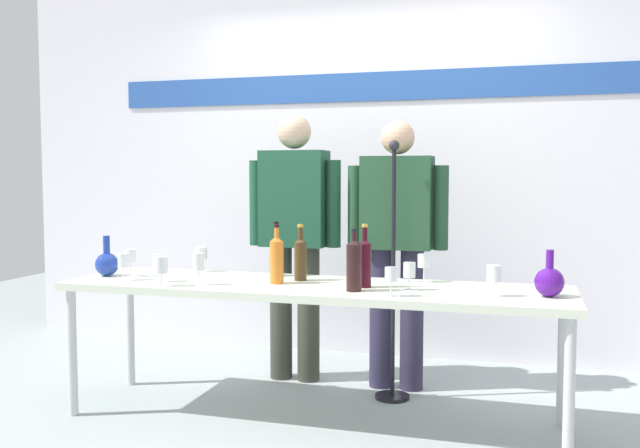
% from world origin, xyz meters
% --- Properties ---
extents(ground_plane, '(10.00, 10.00, 0.00)m').
position_xyz_m(ground_plane, '(0.00, 0.00, 0.00)').
color(ground_plane, '#9DA7A6').
extents(back_wall, '(5.51, 0.11, 3.00)m').
position_xyz_m(back_wall, '(0.00, 1.47, 1.50)').
color(back_wall, white).
rests_on(back_wall, ground).
extents(display_table, '(2.63, 0.67, 0.72)m').
position_xyz_m(display_table, '(0.00, 0.00, 0.67)').
color(display_table, silver).
rests_on(display_table, ground).
extents(decanter_blue_left, '(0.13, 0.13, 0.23)m').
position_xyz_m(decanter_blue_left, '(-1.20, -0.04, 0.80)').
color(decanter_blue_left, '#1F399D').
rests_on(decanter_blue_left, display_table).
extents(decanter_blue_right, '(0.14, 0.14, 0.22)m').
position_xyz_m(decanter_blue_right, '(1.17, -0.04, 0.80)').
color(decanter_blue_right, '#4F158E').
rests_on(decanter_blue_right, display_table).
extents(presenter_left, '(0.60, 0.22, 1.66)m').
position_xyz_m(presenter_left, '(-0.32, 0.69, 0.95)').
color(presenter_left, '#383A2F').
rests_on(presenter_left, ground).
extents(presenter_right, '(0.61, 0.22, 1.62)m').
position_xyz_m(presenter_right, '(0.32, 0.69, 0.92)').
color(presenter_right, '#2D2942').
rests_on(presenter_right, ground).
extents(wine_bottle_0, '(0.08, 0.08, 0.31)m').
position_xyz_m(wine_bottle_0, '(0.26, -0.14, 0.86)').
color(wine_bottle_0, black).
rests_on(wine_bottle_0, display_table).
extents(wine_bottle_1, '(0.07, 0.07, 0.31)m').
position_xyz_m(wine_bottle_1, '(-0.10, 0.11, 0.85)').
color(wine_bottle_1, '#453219').
rests_on(wine_bottle_1, display_table).
extents(wine_bottle_2, '(0.07, 0.07, 0.31)m').
position_xyz_m(wine_bottle_2, '(-0.28, 0.24, 0.85)').
color(wine_bottle_2, '#53301C').
rests_on(wine_bottle_2, display_table).
extents(wine_bottle_3, '(0.07, 0.07, 0.31)m').
position_xyz_m(wine_bottle_3, '(-0.19, -0.02, 0.86)').
color(wine_bottle_3, orange).
rests_on(wine_bottle_3, display_table).
extents(wine_bottle_4, '(0.07, 0.07, 0.32)m').
position_xyz_m(wine_bottle_4, '(0.28, -0.01, 0.86)').
color(wine_bottle_4, '#370B16').
rests_on(wine_bottle_4, display_table).
extents(wine_glass_left_0, '(0.06, 0.06, 0.15)m').
position_xyz_m(wine_glass_left_0, '(-0.82, -0.14, 0.83)').
color(wine_glass_left_0, white).
rests_on(wine_glass_left_0, display_table).
extents(wine_glass_left_1, '(0.06, 0.06, 0.15)m').
position_xyz_m(wine_glass_left_1, '(-1.06, -0.01, 0.84)').
color(wine_glass_left_1, white).
rests_on(wine_glass_left_1, display_table).
extents(wine_glass_left_2, '(0.06, 0.06, 0.17)m').
position_xyz_m(wine_glass_left_2, '(-0.56, -0.18, 0.84)').
color(wine_glass_left_2, white).
rests_on(wine_glass_left_2, display_table).
extents(wine_glass_left_3, '(0.07, 0.07, 0.15)m').
position_xyz_m(wine_glass_left_3, '(-0.72, -0.27, 0.83)').
color(wine_glass_left_3, white).
rests_on(wine_glass_left_3, display_table).
extents(wine_glass_left_4, '(0.06, 0.06, 0.15)m').
position_xyz_m(wine_glass_left_4, '(-1.02, -0.15, 0.83)').
color(wine_glass_left_4, white).
rests_on(wine_glass_left_4, display_table).
extents(wine_glass_left_5, '(0.07, 0.07, 0.14)m').
position_xyz_m(wine_glass_left_5, '(-0.77, 0.27, 0.83)').
color(wine_glass_left_5, white).
rests_on(wine_glass_left_5, display_table).
extents(wine_glass_right_0, '(0.07, 0.07, 0.15)m').
position_xyz_m(wine_glass_right_0, '(0.55, 0.25, 0.83)').
color(wine_glass_right_0, white).
rests_on(wine_glass_right_0, display_table).
extents(wine_glass_right_1, '(0.07, 0.07, 0.15)m').
position_xyz_m(wine_glass_right_1, '(0.92, -0.10, 0.83)').
color(wine_glass_right_1, white).
rests_on(wine_glass_right_1, display_table).
extents(wine_glass_right_2, '(0.06, 0.06, 0.14)m').
position_xyz_m(wine_glass_right_2, '(0.51, -0.03, 0.82)').
color(wine_glass_right_2, white).
rests_on(wine_glass_right_2, display_table).
extents(wine_glass_right_3, '(0.06, 0.06, 0.14)m').
position_xyz_m(wine_glass_right_3, '(0.46, -0.23, 0.82)').
color(wine_glass_right_3, white).
rests_on(wine_glass_right_3, display_table).
extents(microphone_stand, '(0.20, 0.20, 1.49)m').
position_xyz_m(microphone_stand, '(0.34, 0.48, 0.50)').
color(microphone_stand, black).
rests_on(microphone_stand, ground).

